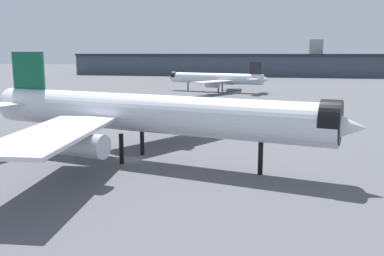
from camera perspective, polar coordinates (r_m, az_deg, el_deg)
name	(u,v)px	position (r m, az deg, el deg)	size (l,w,h in m)	color
ground	(132,160)	(60.38, -8.15, -4.31)	(900.00, 900.00, 0.00)	#56565B
airliner_near_gate	(144,114)	(58.35, -6.53, 1.93)	(55.76, 49.71, 15.20)	silver
airliner_far_taxiway	(217,79)	(161.15, 3.37, 6.76)	(40.83, 36.38, 11.54)	silver
terminal_building	(233,64)	(274.83, 5.62, 8.64)	(207.88, 47.14, 22.68)	#3D4756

